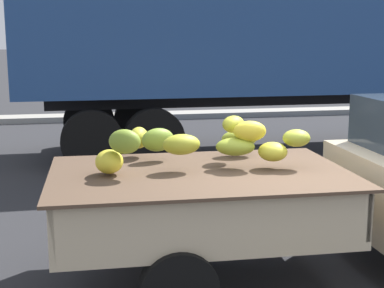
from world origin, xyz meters
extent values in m
plane|color=#28282B|center=(0.00, 0.00, 0.00)|extent=(220.00, 220.00, 0.00)
cube|color=gray|center=(0.00, 11.21, 0.08)|extent=(80.00, 0.80, 0.16)
cube|color=#CCB793|center=(-1.12, 0.29, 0.58)|extent=(2.67, 1.70, 0.08)
cube|color=#CCB793|center=(-1.10, 1.09, 0.84)|extent=(2.63, 0.11, 0.44)
cube|color=#CCB793|center=(-1.14, -0.50, 0.84)|extent=(2.63, 0.11, 0.44)
cube|color=#CCB793|center=(0.17, 0.26, 0.84)|extent=(0.09, 1.64, 0.44)
cube|color=#CCB793|center=(-2.41, 0.32, 0.84)|extent=(0.09, 1.64, 0.44)
cube|color=#B21914|center=(-1.10, 1.12, 0.80)|extent=(2.52, 0.07, 0.07)
cube|color=brown|center=(-1.12, 0.29, 1.07)|extent=(2.79, 1.82, 0.03)
ellipsoid|color=#9EA92F|center=(-0.20, 0.27, 1.37)|extent=(0.28, 0.25, 0.16)
ellipsoid|color=olive|center=(-1.44, 0.80, 1.30)|extent=(0.38, 0.27, 0.23)
ellipsoid|color=yellow|center=(-0.64, 0.33, 1.44)|extent=(0.33, 0.21, 0.19)
ellipsoid|color=olive|center=(-0.77, 0.35, 1.29)|extent=(0.40, 0.30, 0.17)
ellipsoid|color=olive|center=(-0.58, 0.88, 1.27)|extent=(0.39, 0.26, 0.18)
ellipsoid|color=gold|center=(-1.95, 0.31, 1.21)|extent=(0.28, 0.35, 0.21)
ellipsoid|color=gold|center=(-0.43, 0.26, 1.25)|extent=(0.38, 0.37, 0.18)
ellipsoid|color=#A3A629|center=(-1.29, 0.33, 1.34)|extent=(0.37, 0.26, 0.19)
ellipsoid|color=#ACAE2D|center=(-0.70, 0.68, 1.45)|extent=(0.33, 0.34, 0.17)
ellipsoid|color=olive|center=(-1.81, 0.21, 1.40)|extent=(0.34, 0.29, 0.22)
ellipsoid|color=gold|center=(-1.61, 1.02, 1.29)|extent=(0.26, 0.34, 0.22)
cylinder|color=black|center=(-1.41, 1.09, 0.32)|extent=(0.64, 0.21, 0.64)
cylinder|color=black|center=(-1.45, -0.49, 0.32)|extent=(0.64, 0.21, 0.64)
cube|color=navy|center=(2.63, 6.26, 2.60)|extent=(12.02, 2.61, 2.70)
cube|color=black|center=(2.63, 6.26, 1.10)|extent=(11.04, 0.51, 0.30)
cylinder|color=black|center=(-0.98, 7.42, 0.54)|extent=(1.08, 0.31, 1.08)
cylinder|color=black|center=(-0.96, 5.02, 0.54)|extent=(1.08, 0.31, 1.08)
cylinder|color=black|center=(-2.06, 7.41, 0.54)|extent=(1.08, 0.31, 1.08)
cylinder|color=black|center=(-2.04, 5.01, 0.54)|extent=(1.08, 0.31, 1.08)
camera|label=1|loc=(-2.15, -4.59, 2.30)|focal=51.97mm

